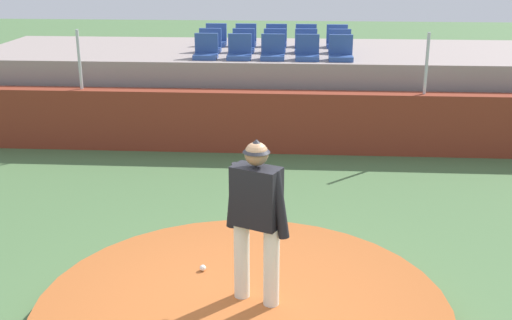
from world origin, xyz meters
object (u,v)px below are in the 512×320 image
Objects in this scene: stadium_chair_8 at (306,45)px; stadium_chair_13 at (306,40)px; stadium_chair_9 at (340,46)px; stadium_chair_12 at (276,39)px; stadium_chair_5 at (210,45)px; stadium_chair_6 at (243,45)px; stadium_chair_0 at (206,51)px; stadium_chair_2 at (273,52)px; stadium_chair_3 at (307,52)px; stadium_chair_7 at (275,45)px; stadium_chair_10 at (216,39)px; stadium_chair_1 at (239,51)px; stadium_chair_11 at (246,39)px; pitcher at (256,210)px; stadium_chair_4 at (341,52)px; baseball at (203,268)px; stadium_chair_14 at (337,40)px.

stadium_chair_13 is at bearing -90.36° from stadium_chair_8.
stadium_chair_12 is (-1.41, 0.89, 0.00)m from stadium_chair_9.
stadium_chair_8 is 0.90m from stadium_chair_13.
stadium_chair_6 is at bearing -178.50° from stadium_chair_5.
stadium_chair_2 is (1.38, -0.02, 0.00)m from stadium_chair_0.
stadium_chair_3 is 1.00× the size of stadium_chair_7.
stadium_chair_13 is at bearing -138.86° from stadium_chair_0.
stadium_chair_3 is 2.78m from stadium_chair_10.
stadium_chair_11 is (-0.02, 1.83, 0.00)m from stadium_chair_1.
stadium_chair_1 is at bearing 34.13° from stadium_chair_8.
stadium_chair_11 is (-0.84, 8.85, 0.54)m from pitcher.
stadium_chair_11 is (-0.03, 0.93, 0.00)m from stadium_chair_6.
stadium_chair_10 is (-2.81, 0.90, 0.00)m from stadium_chair_9.
stadium_chair_10 is 1.00× the size of stadium_chair_12.
stadium_chair_5 is (-0.73, 0.88, 0.00)m from stadium_chair_1.
stadium_chair_0 is at bearing -0.62° from stadium_chair_4.
baseball is 7.50m from stadium_chair_7.
stadium_chair_5 is 1.70m from stadium_chair_12.
stadium_chair_7 reaches higher than pitcher.
stadium_chair_12 is at bearing 179.87° from stadium_chair_10.
stadium_chair_4 is 2.78m from stadium_chair_11.
stadium_chair_11 is at bearing -41.29° from stadium_chair_4.
stadium_chair_14 is at bearing 106.01° from pitcher.
stadium_chair_12 is (0.00, 0.91, 0.00)m from stadium_chair_7.
stadium_chair_12 is 1.40m from stadium_chair_14.
baseball is 6.72m from stadium_chair_3.
stadium_chair_10 is at bearing -40.83° from stadium_chair_3.
stadium_chair_0 is at bearing 23.65° from stadium_chair_8.
stadium_chair_6 is (-1.39, 0.89, 0.00)m from stadium_chair_3.
stadium_chair_13 is (0.01, 0.90, 0.00)m from stadium_chair_8.
stadium_chair_9 is 1.16m from stadium_chair_13.
stadium_chair_8 is 1.00× the size of stadium_chair_14.
stadium_chair_4 is at bearing 138.71° from stadium_chair_11.
stadium_chair_8 and stadium_chair_11 have the same top height.
stadium_chair_6 is 1.00× the size of stadium_chair_7.
stadium_chair_2 is 1.00× the size of stadium_chair_10.
stadium_chair_1 and stadium_chair_14 have the same top height.
stadium_chair_14 is (2.08, 1.79, 0.00)m from stadium_chair_1.
stadium_chair_8 is 1.12m from stadium_chair_14.
stadium_chair_6 is (0.73, 0.02, 0.00)m from stadium_chair_5.
baseball is 7.60m from stadium_chair_8.
stadium_chair_7 is 1.41m from stadium_chair_9.
stadium_chair_9 is 1.00× the size of stadium_chair_11.
stadium_chair_0 is 1.00× the size of stadium_chair_10.
stadium_chair_8 reaches higher than pitcher.
stadium_chair_1 is at bearing 0.52° from stadium_chair_2.
stadium_chair_4 and stadium_chair_6 have the same top height.
stadium_chair_7 is 1.00× the size of stadium_chair_13.
stadium_chair_1 and stadium_chair_9 have the same top height.
stadium_chair_13 is at bearing -179.08° from stadium_chair_12.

